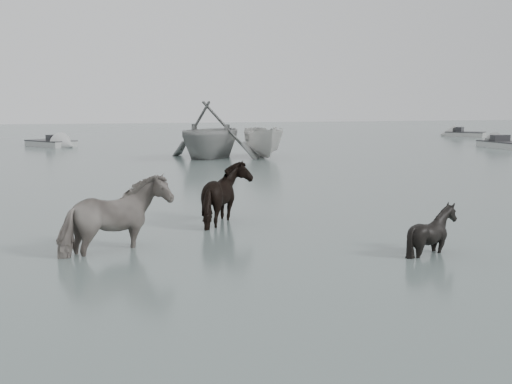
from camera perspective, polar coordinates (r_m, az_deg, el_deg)
ground at (r=12.61m, az=-0.97°, el=-4.74°), size 140.00×140.00×0.00m
pony_pinto at (r=12.19m, az=-12.50°, el=-1.08°), size 2.32×1.90×1.79m
pony_dark at (r=14.72m, az=-2.44°, el=0.40°), size 1.51×1.73×1.66m
pony_black at (r=12.28m, az=15.44°, el=-2.41°), size 1.38×1.30×1.25m
rowboat_trail at (r=31.68m, az=-4.04°, el=5.68°), size 7.20×7.33×2.93m
boat_small at (r=32.04m, az=0.67°, el=4.63°), size 1.93×4.51×1.70m
skiff_port at (r=41.23m, az=21.39°, el=4.19°), size 1.89×5.15×0.75m
skiff_mid at (r=41.65m, az=-17.78°, el=4.39°), size 4.00×4.56×0.75m
skiff_star at (r=53.13m, az=18.13°, el=5.10°), size 3.97×3.88×0.75m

